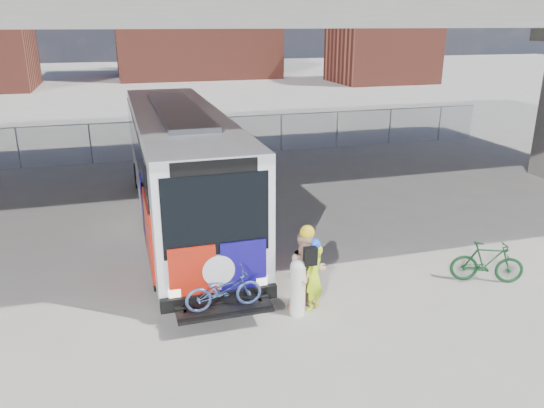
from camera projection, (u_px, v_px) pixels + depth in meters
name	position (u px, v px, depth m)	size (l,w,h in m)	color
ground	(273.00, 256.00, 14.59)	(160.00, 160.00, 0.00)	#9E9991
bus	(180.00, 158.00, 16.45)	(2.67, 12.90, 3.69)	silver
overpass	(235.00, 7.00, 16.09)	(40.00, 16.00, 7.95)	#605E59
chainlink_fence	(200.00, 127.00, 25.01)	(30.00, 0.06, 30.00)	gray
brick_buildings	(156.00, 29.00, 56.90)	(54.00, 22.00, 12.00)	brown
bollard	(298.00, 285.00, 11.48)	(0.34, 0.34, 1.31)	silver
cyclist_hivis	(314.00, 275.00, 11.68)	(0.66, 0.65, 1.69)	#CEFD1A
cyclist_tan	(306.00, 271.00, 11.59)	(0.93, 0.74, 2.02)	tan
bike_parked	(487.00, 262.00, 13.00)	(0.49, 1.74, 1.05)	#133D1D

